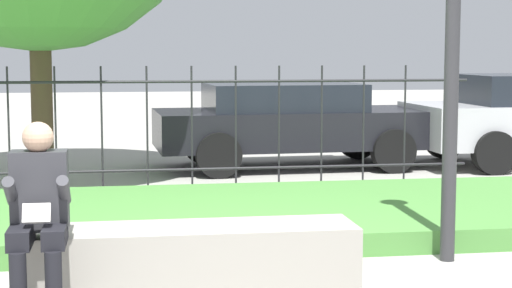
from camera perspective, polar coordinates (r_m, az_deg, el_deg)
The scene contains 6 objects.
ground_plane at distance 6.41m, azimuth -1.18°, elevation -9.44°, with size 60.00×60.00×0.00m, color #9E9B93.
stone_bench at distance 6.32m, azimuth -4.50°, elevation -7.77°, with size 2.46×0.60×0.46m.
person_seated_reader at distance 5.90m, azimuth -14.30°, elevation -4.15°, with size 0.42×0.73×1.26m.
grass_berm at distance 8.46m, azimuth -3.18°, elevation -4.87°, with size 8.90×2.89×0.20m.
iron_fence at distance 10.25m, azimuth -4.30°, elevation 1.08°, with size 6.90×0.03×1.55m.
car_parked_center at distance 12.64m, azimuth 2.36°, elevation 1.49°, with size 4.12×1.97×1.25m.
Camera 1 is at (-0.84, -6.12, 1.74)m, focal length 60.00 mm.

